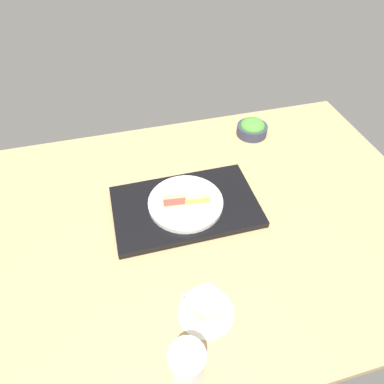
{
  "coord_description": "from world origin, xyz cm",
  "views": [
    {
      "loc": [
        21.15,
        62.63,
        78.47
      ],
      "look_at": [
        2.81,
        -6.52,
        5.0
      ],
      "focal_mm": 31.69,
      "sensor_mm": 36.0,
      "label": 1
    }
  ],
  "objects_px": {
    "coffee_cup": "(206,307)",
    "drinking_glass": "(187,366)",
    "sandwich_plate": "(186,203)",
    "sandwich_far": "(175,195)",
    "salad_bowl": "(252,128)",
    "sandwich_near": "(196,194)"
  },
  "relations": [
    {
      "from": "coffee_cup",
      "to": "drinking_glass",
      "type": "height_order",
      "value": "drinking_glass"
    },
    {
      "from": "drinking_glass",
      "to": "coffee_cup",
      "type": "bearing_deg",
      "value": -121.61
    },
    {
      "from": "sandwich_plate",
      "to": "sandwich_far",
      "type": "relative_size",
      "value": 2.94
    },
    {
      "from": "sandwich_far",
      "to": "salad_bowl",
      "type": "height_order",
      "value": "sandwich_far"
    },
    {
      "from": "salad_bowl",
      "to": "coffee_cup",
      "type": "xyz_separation_m",
      "value": [
        0.38,
        0.64,
        0.0
      ]
    },
    {
      "from": "sandwich_plate",
      "to": "salad_bowl",
      "type": "distance_m",
      "value": 0.46
    },
    {
      "from": "salad_bowl",
      "to": "sandwich_plate",
      "type": "bearing_deg",
      "value": 42.31
    },
    {
      "from": "sandwich_near",
      "to": "coffee_cup",
      "type": "distance_m",
      "value": 0.34
    },
    {
      "from": "coffee_cup",
      "to": "sandwich_plate",
      "type": "bearing_deg",
      "value": -96.01
    },
    {
      "from": "sandwich_near",
      "to": "salad_bowl",
      "type": "relative_size",
      "value": 0.68
    },
    {
      "from": "sandwich_far",
      "to": "coffee_cup",
      "type": "height_order",
      "value": "sandwich_far"
    },
    {
      "from": "salad_bowl",
      "to": "coffee_cup",
      "type": "relative_size",
      "value": 0.86
    },
    {
      "from": "sandwich_near",
      "to": "coffee_cup",
      "type": "height_order",
      "value": "sandwich_near"
    },
    {
      "from": "sandwich_far",
      "to": "sandwich_near",
      "type": "bearing_deg",
      "value": 170.61
    },
    {
      "from": "sandwich_plate",
      "to": "salad_bowl",
      "type": "bearing_deg",
      "value": -137.69
    },
    {
      "from": "sandwich_plate",
      "to": "sandwich_far",
      "type": "xyz_separation_m",
      "value": [
        0.03,
        -0.01,
        0.04
      ]
    },
    {
      "from": "salad_bowl",
      "to": "coffee_cup",
      "type": "height_order",
      "value": "coffee_cup"
    },
    {
      "from": "sandwich_far",
      "to": "coffee_cup",
      "type": "relative_size",
      "value": 0.58
    },
    {
      "from": "salad_bowl",
      "to": "drinking_glass",
      "type": "distance_m",
      "value": 0.89
    },
    {
      "from": "coffee_cup",
      "to": "drinking_glass",
      "type": "bearing_deg",
      "value": 58.39
    },
    {
      "from": "coffee_cup",
      "to": "sandwich_far",
      "type": "bearing_deg",
      "value": -90.58
    },
    {
      "from": "sandwich_near",
      "to": "sandwich_far",
      "type": "xyz_separation_m",
      "value": [
        0.06,
        -0.01,
        0.0
      ]
    }
  ]
}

